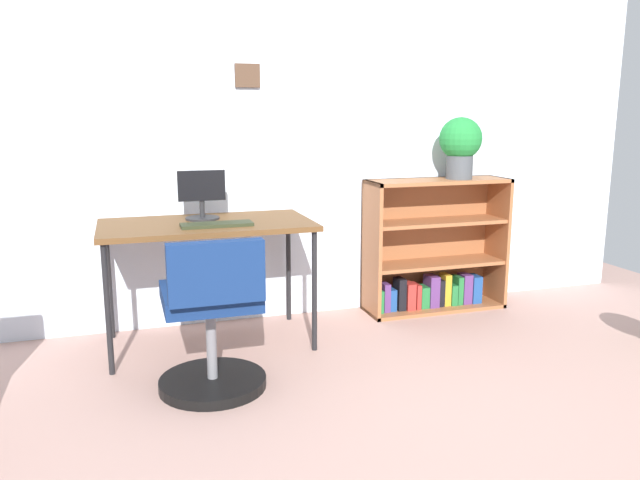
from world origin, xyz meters
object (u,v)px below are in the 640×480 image
object	(u,v)px
desk	(207,231)
monitor	(202,196)
office_chair	(212,325)
bookshelf_low	(432,253)
potted_plant_on_shelf	(460,144)
keyboard	(217,225)

from	to	relation	value
desk	monitor	bearing A→B (deg)	94.42
desk	office_chair	world-z (taller)	office_chair
monitor	bookshelf_low	xyz separation A→B (m)	(1.55, 0.13, -0.47)
office_chair	potted_plant_on_shelf	size ratio (longest dim) A/B	1.93
monitor	office_chair	xyz separation A→B (m)	(-0.07, -0.75, -0.51)
keyboard	office_chair	size ratio (longest dim) A/B	0.49
office_chair	potted_plant_on_shelf	xyz separation A→B (m)	(1.76, 0.82, 0.78)
desk	keyboard	size ratio (longest dim) A/B	3.04
bookshelf_low	potted_plant_on_shelf	world-z (taller)	potted_plant_on_shelf
keyboard	potted_plant_on_shelf	distance (m)	1.73
keyboard	potted_plant_on_shelf	world-z (taller)	potted_plant_on_shelf
monitor	bookshelf_low	distance (m)	1.62
monitor	office_chair	bearing A→B (deg)	-94.98
monitor	keyboard	bearing A→B (deg)	-79.46
office_chair	potted_plant_on_shelf	bearing A→B (deg)	25.03
bookshelf_low	desk	bearing A→B (deg)	-171.45
keyboard	potted_plant_on_shelf	bearing A→B (deg)	10.75
keyboard	bookshelf_low	size ratio (longest dim) A/B	0.40
desk	potted_plant_on_shelf	bearing A→B (deg)	5.93
keyboard	potted_plant_on_shelf	xyz separation A→B (m)	(1.65, 0.31, 0.39)
monitor	potted_plant_on_shelf	size ratio (longest dim) A/B	0.70
bookshelf_low	potted_plant_on_shelf	size ratio (longest dim) A/B	2.38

